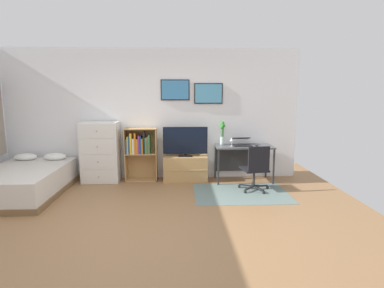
{
  "coord_description": "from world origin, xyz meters",
  "views": [
    {
      "loc": [
        0.55,
        -3.99,
        1.81
      ],
      "look_at": [
        0.79,
        1.5,
        0.88
      ],
      "focal_mm": 28.58,
      "sensor_mm": 36.0,
      "label": 1
    }
  ],
  "objects_px": {
    "computer_mouse": "(256,145)",
    "tv_stand": "(185,168)",
    "bookshelf": "(140,149)",
    "dresser": "(100,152)",
    "desk": "(243,152)",
    "bed": "(24,181)",
    "laptop": "(241,142)",
    "bamboo_vase": "(222,132)",
    "television": "(185,142)",
    "wine_glass": "(232,140)",
    "office_chair": "(256,167)"
  },
  "relations": [
    {
      "from": "desk",
      "to": "office_chair",
      "type": "xyz_separation_m",
      "value": [
        0.09,
        -0.76,
        -0.15
      ]
    },
    {
      "from": "dresser",
      "to": "wine_glass",
      "type": "distance_m",
      "value": 2.67
    },
    {
      "from": "tv_stand",
      "to": "bamboo_vase",
      "type": "xyz_separation_m",
      "value": [
        0.77,
        0.08,
        0.74
      ]
    },
    {
      "from": "bookshelf",
      "to": "laptop",
      "type": "height_order",
      "value": "bookshelf"
    },
    {
      "from": "office_chair",
      "to": "bamboo_vase",
      "type": "bearing_deg",
      "value": 113.1
    },
    {
      "from": "laptop",
      "to": "bamboo_vase",
      "type": "bearing_deg",
      "value": 163.38
    },
    {
      "from": "television",
      "to": "computer_mouse",
      "type": "bearing_deg",
      "value": -5.3
    },
    {
      "from": "desk",
      "to": "wine_glass",
      "type": "relative_size",
      "value": 6.45
    },
    {
      "from": "bed",
      "to": "office_chair",
      "type": "xyz_separation_m",
      "value": [
        4.18,
        0.01,
        0.21
      ]
    },
    {
      "from": "tv_stand",
      "to": "television",
      "type": "height_order",
      "value": "television"
    },
    {
      "from": "television",
      "to": "desk",
      "type": "xyz_separation_m",
      "value": [
        1.19,
        0.01,
        -0.22
      ]
    },
    {
      "from": "bed",
      "to": "wine_glass",
      "type": "height_order",
      "value": "wine_glass"
    },
    {
      "from": "dresser",
      "to": "bed",
      "type": "bearing_deg",
      "value": -147.03
    },
    {
      "from": "bed",
      "to": "wine_glass",
      "type": "xyz_separation_m",
      "value": [
        3.83,
        0.63,
        0.63
      ]
    },
    {
      "from": "tv_stand",
      "to": "laptop",
      "type": "relative_size",
      "value": 2.18
    },
    {
      "from": "tv_stand",
      "to": "computer_mouse",
      "type": "distance_m",
      "value": 1.52
    },
    {
      "from": "bookshelf",
      "to": "laptop",
      "type": "distance_m",
      "value": 2.1
    },
    {
      "from": "office_chair",
      "to": "desk",
      "type": "bearing_deg",
      "value": 88.85
    },
    {
      "from": "computer_mouse",
      "to": "wine_glass",
      "type": "xyz_separation_m",
      "value": [
        -0.5,
        0.01,
        0.12
      ]
    },
    {
      "from": "television",
      "to": "desk",
      "type": "distance_m",
      "value": 1.21
    },
    {
      "from": "television",
      "to": "office_chair",
      "type": "bearing_deg",
      "value": -30.35
    },
    {
      "from": "dresser",
      "to": "office_chair",
      "type": "bearing_deg",
      "value": -14.16
    },
    {
      "from": "bed",
      "to": "computer_mouse",
      "type": "height_order",
      "value": "computer_mouse"
    },
    {
      "from": "computer_mouse",
      "to": "laptop",
      "type": "bearing_deg",
      "value": 154.69
    },
    {
      "from": "desk",
      "to": "bed",
      "type": "bearing_deg",
      "value": -169.42
    },
    {
      "from": "computer_mouse",
      "to": "tv_stand",
      "type": "bearing_deg",
      "value": 173.81
    },
    {
      "from": "bamboo_vase",
      "to": "office_chair",
      "type": "bearing_deg",
      "value": -58.97
    },
    {
      "from": "bed",
      "to": "tv_stand",
      "type": "distance_m",
      "value": 3.0
    },
    {
      "from": "bamboo_vase",
      "to": "wine_glass",
      "type": "bearing_deg",
      "value": -54.43
    },
    {
      "from": "tv_stand",
      "to": "wine_glass",
      "type": "xyz_separation_m",
      "value": [
        0.93,
        -0.14,
        0.62
      ]
    },
    {
      "from": "office_chair",
      "to": "laptop",
      "type": "distance_m",
      "value": 0.84
    },
    {
      "from": "bed",
      "to": "desk",
      "type": "distance_m",
      "value": 4.18
    },
    {
      "from": "bed",
      "to": "bamboo_vase",
      "type": "xyz_separation_m",
      "value": [
        3.67,
        0.85,
        0.75
      ]
    },
    {
      "from": "bookshelf",
      "to": "bamboo_vase",
      "type": "bearing_deg",
      "value": 1.0
    },
    {
      "from": "tv_stand",
      "to": "desk",
      "type": "relative_size",
      "value": 0.78
    },
    {
      "from": "wine_glass",
      "to": "bed",
      "type": "bearing_deg",
      "value": -170.6
    },
    {
      "from": "bookshelf",
      "to": "tv_stand",
      "type": "xyz_separation_m",
      "value": [
        0.94,
        -0.05,
        -0.4
      ]
    },
    {
      "from": "bed",
      "to": "computer_mouse",
      "type": "distance_m",
      "value": 4.41
    },
    {
      "from": "tv_stand",
      "to": "office_chair",
      "type": "distance_m",
      "value": 1.51
    },
    {
      "from": "bamboo_vase",
      "to": "wine_glass",
      "type": "xyz_separation_m",
      "value": [
        0.16,
        -0.22,
        -0.13
      ]
    },
    {
      "from": "wine_glass",
      "to": "laptop",
      "type": "bearing_deg",
      "value": 28.23
    },
    {
      "from": "dresser",
      "to": "office_chair",
      "type": "height_order",
      "value": "dresser"
    },
    {
      "from": "bookshelf",
      "to": "television",
      "type": "distance_m",
      "value": 0.96
    },
    {
      "from": "bed",
      "to": "laptop",
      "type": "height_order",
      "value": "laptop"
    },
    {
      "from": "desk",
      "to": "computer_mouse",
      "type": "distance_m",
      "value": 0.32
    },
    {
      "from": "television",
      "to": "laptop",
      "type": "xyz_separation_m",
      "value": [
        1.15,
        -0.0,
        -0.02
      ]
    },
    {
      "from": "dresser",
      "to": "desk",
      "type": "bearing_deg",
      "value": 0.02
    },
    {
      "from": "laptop",
      "to": "bamboo_vase",
      "type": "xyz_separation_m",
      "value": [
        -0.38,
        0.1,
        0.2
      ]
    },
    {
      "from": "bookshelf",
      "to": "bamboo_vase",
      "type": "relative_size",
      "value": 2.26
    },
    {
      "from": "dresser",
      "to": "bookshelf",
      "type": "bearing_deg",
      "value": 4.42
    }
  ]
}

